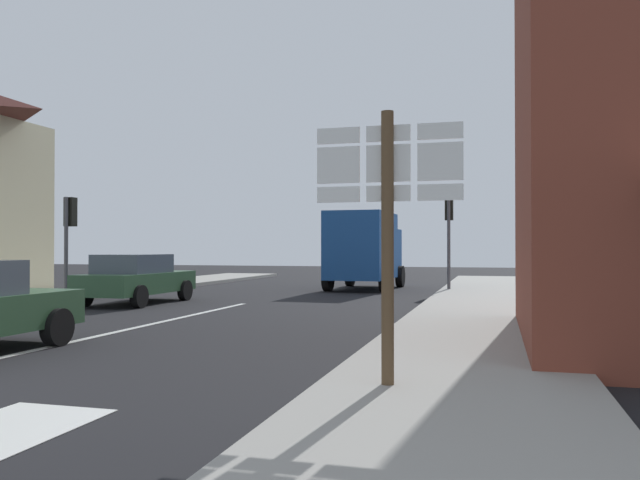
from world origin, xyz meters
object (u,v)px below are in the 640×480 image
(sedan_far, at_px, (136,278))
(traffic_light_near_left, at_px, (69,224))
(traffic_light_far_right, at_px, (449,221))
(delivery_truck, at_px, (365,248))
(route_sign_post, at_px, (388,218))

(sedan_far, bearing_deg, traffic_light_near_left, 177.78)
(traffic_light_far_right, bearing_deg, delivery_truck, 165.08)
(sedan_far, xyz_separation_m, delivery_truck, (5.29, 8.23, 0.89))
(delivery_truck, bearing_deg, sedan_far, -122.72)
(delivery_truck, bearing_deg, traffic_light_near_left, -133.39)
(route_sign_post, distance_m, traffic_light_near_left, 15.24)
(sedan_far, distance_m, traffic_light_near_left, 2.91)
(route_sign_post, distance_m, traffic_light_far_right, 17.15)
(sedan_far, bearing_deg, traffic_light_far_right, 40.17)
(route_sign_post, bearing_deg, delivery_truck, 102.18)
(sedan_far, bearing_deg, route_sign_post, -46.89)
(delivery_truck, relative_size, traffic_light_near_left, 1.57)
(traffic_light_near_left, bearing_deg, sedan_far, -2.22)
(delivery_truck, distance_m, route_sign_post, 18.45)
(sedan_far, height_order, delivery_truck, delivery_truck)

